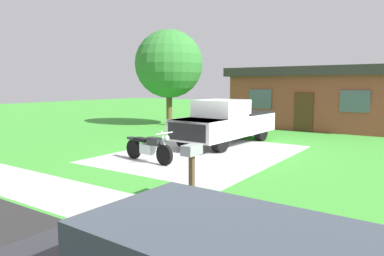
{
  "coord_description": "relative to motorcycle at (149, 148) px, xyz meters",
  "views": [
    {
      "loc": [
        6.93,
        -11.02,
        2.53
      ],
      "look_at": [
        -0.59,
        0.09,
        0.9
      ],
      "focal_mm": 33.65,
      "sensor_mm": 36.0,
      "label": 1
    }
  ],
  "objects": [
    {
      "name": "neighbor_house",
      "position": [
        1.83,
        13.06,
        1.32
      ],
      "size": [
        9.6,
        5.6,
        3.5
      ],
      "color": "brown",
      "rests_on": "ground"
    },
    {
      "name": "driveway_pad",
      "position": [
        0.75,
        2.22,
        -0.47
      ],
      "size": [
        5.65,
        7.52,
        0.01
      ],
      "primitive_type": "cube",
      "color": "#B0B0B0",
      "rests_on": "ground"
    },
    {
      "name": "pickup_truck",
      "position": [
        0.35,
        4.65,
        0.48
      ],
      "size": [
        2.2,
        5.69,
        1.9
      ],
      "color": "black",
      "rests_on": "ground"
    },
    {
      "name": "mailbox",
      "position": [
        3.47,
        -2.59,
        0.51
      ],
      "size": [
        0.26,
        0.48,
        1.26
      ],
      "color": "#4C3823",
      "rests_on": "ground"
    },
    {
      "name": "sidewalk_strip",
      "position": [
        0.75,
        -3.78,
        -0.47
      ],
      "size": [
        36.0,
        1.8,
        0.01
      ],
      "primitive_type": "cube",
      "color": "#B9B9B3",
      "rests_on": "ground"
    },
    {
      "name": "motorcycle",
      "position": [
        0.0,
        0.0,
        0.0
      ],
      "size": [
        2.2,
        0.73,
        1.09
      ],
      "color": "black",
      "rests_on": "ground"
    },
    {
      "name": "ground_plane",
      "position": [
        0.75,
        2.22,
        -0.47
      ],
      "size": [
        80.0,
        80.0,
        0.0
      ],
      "primitive_type": "plane",
      "color": "green"
    },
    {
      "name": "shade_tree",
      "position": [
        -6.08,
        8.96,
        3.3
      ],
      "size": [
        4.17,
        4.17,
        5.87
      ],
      "color": "brown",
      "rests_on": "ground"
    }
  ]
}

